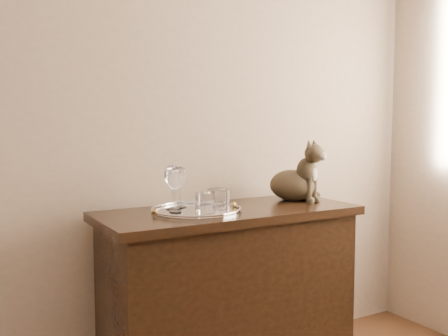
{
  "coord_description": "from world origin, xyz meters",
  "views": [
    {
      "loc": [
        -0.54,
        -0.0,
        1.23
      ],
      "look_at": [
        0.58,
        1.95,
        1.04
      ],
      "focal_mm": 40.0,
      "sensor_mm": 36.0,
      "label": 1
    }
  ],
  "objects_px": {
    "wine_glass_c": "(175,191)",
    "tumbler_a": "(217,199)",
    "wine_glass_a": "(173,187)",
    "tumbler_b": "(205,203)",
    "sideboard": "(229,299)",
    "wine_glass_b": "(180,187)",
    "cat": "(293,170)",
    "tumbler_c": "(222,199)",
    "tray": "(196,211)"
  },
  "relations": [
    {
      "from": "wine_glass_a",
      "to": "cat",
      "type": "height_order",
      "value": "cat"
    },
    {
      "from": "wine_glass_a",
      "to": "wine_glass_b",
      "type": "relative_size",
      "value": 1.06
    },
    {
      "from": "wine_glass_b",
      "to": "wine_glass_c",
      "type": "relative_size",
      "value": 1.03
    },
    {
      "from": "wine_glass_c",
      "to": "tumbler_a",
      "type": "relative_size",
      "value": 1.92
    },
    {
      "from": "tumbler_a",
      "to": "wine_glass_c",
      "type": "bearing_deg",
      "value": 166.27
    },
    {
      "from": "tray",
      "to": "wine_glass_b",
      "type": "distance_m",
      "value": 0.14
    },
    {
      "from": "wine_glass_c",
      "to": "tumbler_a",
      "type": "xyz_separation_m",
      "value": [
        0.18,
        -0.04,
        -0.04
      ]
    },
    {
      "from": "wine_glass_b",
      "to": "tumbler_b",
      "type": "xyz_separation_m",
      "value": [
        0.03,
        -0.19,
        -0.05
      ]
    },
    {
      "from": "sideboard",
      "to": "tray",
      "type": "relative_size",
      "value": 3.0
    },
    {
      "from": "tumbler_b",
      "to": "tumbler_c",
      "type": "distance_m",
      "value": 0.16
    },
    {
      "from": "tumbler_c",
      "to": "wine_glass_c",
      "type": "bearing_deg",
      "value": 176.42
    },
    {
      "from": "tumbler_a",
      "to": "tumbler_c",
      "type": "relative_size",
      "value": 1.13
    },
    {
      "from": "sideboard",
      "to": "cat",
      "type": "xyz_separation_m",
      "value": [
        0.41,
        0.06,
        0.58
      ]
    },
    {
      "from": "tray",
      "to": "wine_glass_b",
      "type": "relative_size",
      "value": 2.12
    },
    {
      "from": "wine_glass_b",
      "to": "wine_glass_c",
      "type": "height_order",
      "value": "wine_glass_b"
    },
    {
      "from": "sideboard",
      "to": "tumbler_c",
      "type": "distance_m",
      "value": 0.48
    },
    {
      "from": "tumbler_b",
      "to": "cat",
      "type": "distance_m",
      "value": 0.62
    },
    {
      "from": "sideboard",
      "to": "tumbler_b",
      "type": "relative_size",
      "value": 13.18
    },
    {
      "from": "wine_glass_a",
      "to": "tumbler_c",
      "type": "height_order",
      "value": "wine_glass_a"
    },
    {
      "from": "cat",
      "to": "wine_glass_b",
      "type": "bearing_deg",
      "value": 153.29
    },
    {
      "from": "wine_glass_a",
      "to": "wine_glass_b",
      "type": "bearing_deg",
      "value": 27.98
    },
    {
      "from": "tray",
      "to": "wine_glass_a",
      "type": "height_order",
      "value": "wine_glass_a"
    },
    {
      "from": "tumbler_c",
      "to": "tumbler_a",
      "type": "bearing_deg",
      "value": -143.58
    },
    {
      "from": "wine_glass_a",
      "to": "tumbler_b",
      "type": "bearing_deg",
      "value": -66.29
    },
    {
      "from": "sideboard",
      "to": "wine_glass_a",
      "type": "relative_size",
      "value": 6.04
    },
    {
      "from": "tray",
      "to": "wine_glass_b",
      "type": "bearing_deg",
      "value": 114.25
    },
    {
      "from": "wine_glass_a",
      "to": "tumbler_a",
      "type": "relative_size",
      "value": 2.09
    },
    {
      "from": "tumbler_c",
      "to": "cat",
      "type": "relative_size",
      "value": 0.27
    },
    {
      "from": "sideboard",
      "to": "wine_glass_c",
      "type": "distance_m",
      "value": 0.59
    },
    {
      "from": "sideboard",
      "to": "tumbler_a",
      "type": "distance_m",
      "value": 0.49
    },
    {
      "from": "tray",
      "to": "tumbler_c",
      "type": "distance_m",
      "value": 0.13
    },
    {
      "from": "wine_glass_b",
      "to": "tumbler_b",
      "type": "distance_m",
      "value": 0.2
    },
    {
      "from": "tray",
      "to": "wine_glass_c",
      "type": "relative_size",
      "value": 2.19
    },
    {
      "from": "wine_glass_a",
      "to": "sideboard",
      "type": "bearing_deg",
      "value": -15.72
    },
    {
      "from": "wine_glass_a",
      "to": "cat",
      "type": "distance_m",
      "value": 0.66
    },
    {
      "from": "wine_glass_c",
      "to": "wine_glass_a",
      "type": "bearing_deg",
      "value": 74.65
    },
    {
      "from": "wine_glass_b",
      "to": "wine_glass_c",
      "type": "bearing_deg",
      "value": -124.86
    },
    {
      "from": "wine_glass_b",
      "to": "tray",
      "type": "bearing_deg",
      "value": -65.75
    },
    {
      "from": "wine_glass_c",
      "to": "tumbler_b",
      "type": "bearing_deg",
      "value": -46.91
    },
    {
      "from": "wine_glass_b",
      "to": "tumbler_a",
      "type": "xyz_separation_m",
      "value": [
        0.12,
        -0.14,
        -0.05
      ]
    },
    {
      "from": "cat",
      "to": "wine_glass_c",
      "type": "bearing_deg",
      "value": 161.32
    },
    {
      "from": "tumbler_c",
      "to": "tumbler_b",
      "type": "bearing_deg",
      "value": -147.55
    },
    {
      "from": "tumbler_b",
      "to": "tumbler_c",
      "type": "xyz_separation_m",
      "value": [
        0.13,
        0.08,
        -0.0
      ]
    },
    {
      "from": "wine_glass_c",
      "to": "tumbler_b",
      "type": "height_order",
      "value": "wine_glass_c"
    },
    {
      "from": "wine_glass_b",
      "to": "cat",
      "type": "bearing_deg",
      "value": -2.72
    },
    {
      "from": "wine_glass_c",
      "to": "tumbler_c",
      "type": "distance_m",
      "value": 0.23
    },
    {
      "from": "tumbler_a",
      "to": "tumbler_c",
      "type": "distance_m",
      "value": 0.05
    },
    {
      "from": "tumbler_a",
      "to": "tumbler_c",
      "type": "bearing_deg",
      "value": 36.42
    },
    {
      "from": "wine_glass_a",
      "to": "tumbler_b",
      "type": "xyz_separation_m",
      "value": [
        0.07,
        -0.17,
        -0.05
      ]
    },
    {
      "from": "wine_glass_b",
      "to": "cat",
      "type": "relative_size",
      "value": 0.6
    }
  ]
}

